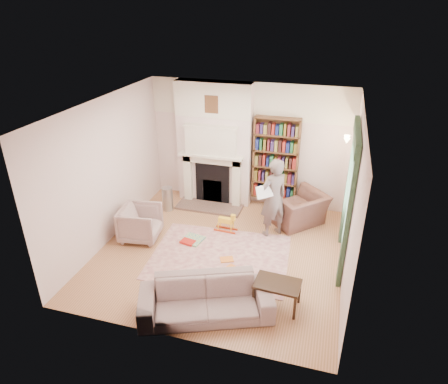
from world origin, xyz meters
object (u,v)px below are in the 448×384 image
(sofa, at_px, (206,299))
(coffee_table, at_px, (277,294))
(rocking_horse, at_px, (226,222))
(armchair_reading, at_px, (298,209))
(man_reading, at_px, (273,198))
(paraffin_heater, at_px, (168,199))
(bookcase, at_px, (276,159))
(armchair_left, at_px, (140,223))

(sofa, bearing_deg, coffee_table, 3.70)
(rocking_horse, bearing_deg, armchair_reading, 32.11)
(man_reading, distance_m, paraffin_heater, 2.55)
(coffee_table, xyz_separation_m, paraffin_heater, (-2.91, 2.47, 0.05))
(armchair_reading, distance_m, rocking_horse, 1.58)
(man_reading, relative_size, coffee_table, 2.35)
(bookcase, height_order, rocking_horse, bookcase)
(coffee_table, bearing_deg, bookcase, 104.81)
(paraffin_heater, bearing_deg, man_reading, -8.87)
(bookcase, bearing_deg, rocking_horse, -118.80)
(armchair_reading, height_order, rocking_horse, armchair_reading)
(armchair_reading, height_order, coffee_table, armchair_reading)
(coffee_table, relative_size, paraffin_heater, 1.27)
(armchair_left, relative_size, coffee_table, 1.08)
(armchair_reading, relative_size, paraffin_heater, 1.92)
(rocking_horse, bearing_deg, coffee_table, -50.84)
(armchair_left, distance_m, man_reading, 2.69)
(rocking_horse, bearing_deg, bookcase, 64.83)
(coffee_table, bearing_deg, paraffin_heater, 143.76)
(coffee_table, distance_m, paraffin_heater, 3.82)
(bookcase, relative_size, coffee_table, 2.64)
(armchair_reading, xyz_separation_m, rocking_horse, (-1.39, -0.75, -0.14))
(bookcase, xyz_separation_m, coffee_table, (0.63, -3.31, -0.95))
(armchair_reading, bearing_deg, armchair_left, -18.76)
(man_reading, bearing_deg, rocking_horse, -34.68)
(armchair_left, height_order, rocking_horse, armchair_left)
(bookcase, height_order, paraffin_heater, bookcase)
(bookcase, distance_m, coffee_table, 3.50)
(man_reading, bearing_deg, bookcase, -125.59)
(armchair_left, bearing_deg, sofa, -138.94)
(bookcase, bearing_deg, paraffin_heater, -159.79)
(bookcase, distance_m, man_reading, 1.29)
(sofa, height_order, man_reading, man_reading)
(bookcase, distance_m, rocking_horse, 1.84)
(sofa, bearing_deg, rocking_horse, 76.92)
(armchair_left, bearing_deg, man_reading, -78.43)
(coffee_table, height_order, rocking_horse, coffee_table)
(bookcase, height_order, man_reading, bookcase)
(coffee_table, distance_m, rocking_horse, 2.38)
(armchair_reading, distance_m, man_reading, 0.89)
(bookcase, relative_size, sofa, 0.92)
(bookcase, bearing_deg, coffee_table, -79.29)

